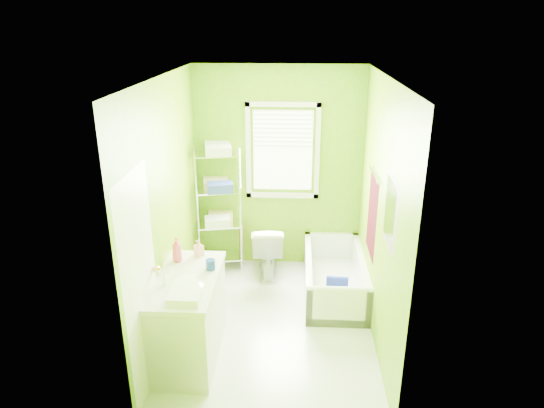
# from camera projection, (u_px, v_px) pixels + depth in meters

# --- Properties ---
(ground) EXTENTS (2.90, 2.90, 0.00)m
(ground) POSITION_uv_depth(u_px,v_px,m) (273.00, 324.00, 5.25)
(ground) COLOR silver
(ground) RESTS_ON ground
(room_envelope) EXTENTS (2.14, 2.94, 2.62)m
(room_envelope) POSITION_uv_depth(u_px,v_px,m) (273.00, 189.00, 4.69)
(room_envelope) COLOR #639707
(room_envelope) RESTS_ON ground
(window) EXTENTS (0.92, 0.05, 1.22)m
(window) POSITION_uv_depth(u_px,v_px,m) (283.00, 146.00, 6.00)
(window) COLOR white
(window) RESTS_ON ground
(door) EXTENTS (0.09, 0.80, 2.00)m
(door) POSITION_uv_depth(u_px,v_px,m) (141.00, 288.00, 4.01)
(door) COLOR white
(door) RESTS_ON ground
(right_wall_decor) EXTENTS (0.04, 1.48, 1.17)m
(right_wall_decor) POSITION_uv_depth(u_px,v_px,m) (379.00, 213.00, 4.70)
(right_wall_decor) COLOR #3F070D
(right_wall_decor) RESTS_ON ground
(bathtub) EXTENTS (0.70, 1.49, 0.48)m
(bathtub) POSITION_uv_depth(u_px,v_px,m) (334.00, 282.00, 5.78)
(bathtub) COLOR white
(bathtub) RESTS_ON ground
(toilet) EXTENTS (0.44, 0.71, 0.70)m
(toilet) POSITION_uv_depth(u_px,v_px,m) (267.00, 249.00, 6.16)
(toilet) COLOR white
(toilet) RESTS_ON ground
(vanity) EXTENTS (0.58, 1.13, 1.10)m
(vanity) POSITION_uv_depth(u_px,v_px,m) (188.00, 315.00, 4.61)
(vanity) COLOR silver
(vanity) RESTS_ON ground
(wire_shelf_unit) EXTENTS (0.61, 0.50, 1.67)m
(wire_shelf_unit) POSITION_uv_depth(u_px,v_px,m) (220.00, 194.00, 6.11)
(wire_shelf_unit) COLOR silver
(wire_shelf_unit) RESTS_ON ground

